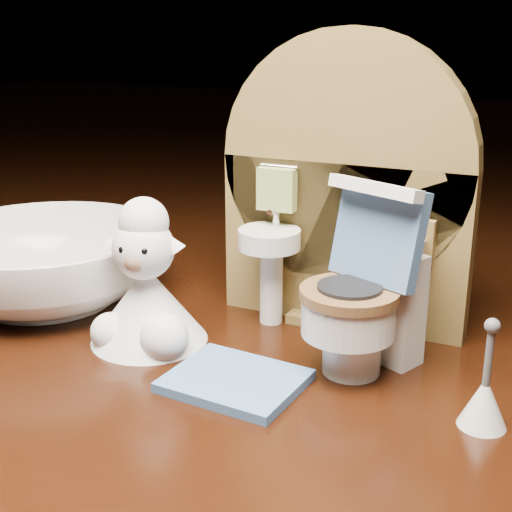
# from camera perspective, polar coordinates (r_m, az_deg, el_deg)

# --- Properties ---
(backdrop_panel) EXTENTS (0.13, 0.05, 0.15)m
(backdrop_panel) POSITION_cam_1_polar(r_m,az_deg,el_deg) (0.37, 6.99, 4.44)
(backdrop_panel) COLOR brown
(backdrop_panel) RESTS_ON ground
(toy_toilet) EXTENTS (0.05, 0.06, 0.09)m
(toy_toilet) POSITION_cam_1_polar(r_m,az_deg,el_deg) (0.33, 8.76, -3.65)
(toy_toilet) COLOR white
(toy_toilet) RESTS_ON ground
(bath_mat) EXTENTS (0.06, 0.05, 0.00)m
(bath_mat) POSITION_cam_1_polar(r_m,az_deg,el_deg) (0.32, -1.69, -9.96)
(bath_mat) COLOR #4B76AD
(bath_mat) RESTS_ON ground
(toilet_brush) EXTENTS (0.02, 0.02, 0.05)m
(toilet_brush) POSITION_cam_1_polar(r_m,az_deg,el_deg) (0.30, 17.79, -10.79)
(toilet_brush) COLOR white
(toilet_brush) RESTS_ON ground
(plush_lamb) EXTENTS (0.06, 0.06, 0.08)m
(plush_lamb) POSITION_cam_1_polar(r_m,az_deg,el_deg) (0.35, -8.76, -2.93)
(plush_lamb) COLOR white
(plush_lamb) RESTS_ON ground
(ceramic_bowl) EXTENTS (0.16, 0.16, 0.04)m
(ceramic_bowl) POSITION_cam_1_polar(r_m,az_deg,el_deg) (0.42, -16.51, -0.72)
(ceramic_bowl) COLOR white
(ceramic_bowl) RESTS_ON ground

